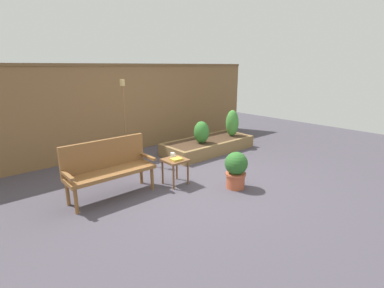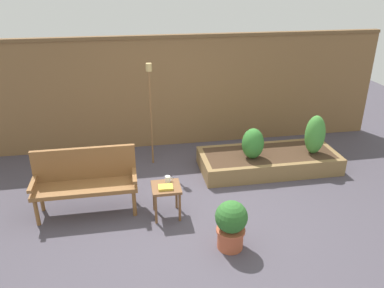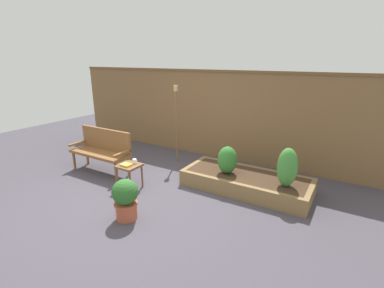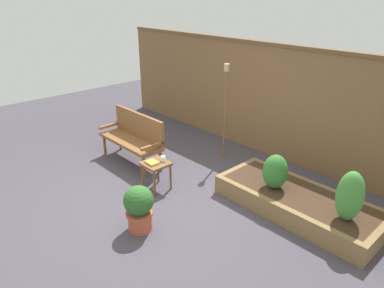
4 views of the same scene
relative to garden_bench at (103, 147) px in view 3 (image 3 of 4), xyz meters
name	(u,v)px [view 3 (image 3 of 4)]	position (x,y,z in m)	size (l,w,h in m)	color
ground_plane	(142,194)	(1.49, -0.45, -0.54)	(14.00, 14.00, 0.00)	#47424C
fence_back	(209,113)	(1.49, 2.15, 0.55)	(8.40, 0.14, 2.16)	brown
garden_bench	(103,147)	(0.00, 0.00, 0.00)	(1.44, 0.48, 0.94)	brown
side_table	(129,169)	(1.11, -0.36, -0.15)	(0.40, 0.40, 0.48)	brown
cup_on_table	(135,161)	(1.15, -0.24, -0.02)	(0.11, 0.08, 0.09)	white
book_on_table	(126,165)	(1.10, -0.42, -0.05)	(0.20, 0.15, 0.03)	gold
potted_boxwood	(125,198)	(1.82, -1.19, -0.19)	(0.41, 0.41, 0.66)	#B75638
raised_planter_bed	(246,182)	(3.04, 0.76, -0.39)	(2.40, 1.00, 0.30)	olive
shrub_near_bench	(227,160)	(2.69, 0.64, 0.02)	(0.37, 0.37, 0.53)	brown
shrub_far_corner	(287,167)	(3.80, 0.64, 0.10)	(0.34, 0.34, 0.69)	brown
tiki_torch	(176,111)	(1.05, 1.34, 0.70)	(0.10, 0.10, 1.83)	brown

